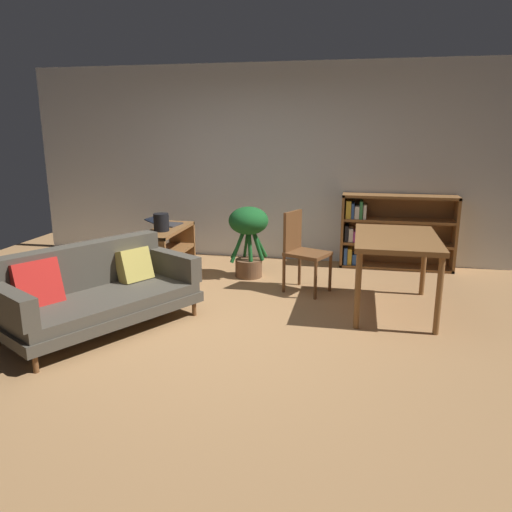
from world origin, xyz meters
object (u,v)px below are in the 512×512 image
(fabric_couch, at_px, (95,290))
(potted_floor_plant, at_px, (249,232))
(open_laptop, at_px, (165,223))
(dining_chair_near, at_px, (302,248))
(bookshelf, at_px, (390,231))
(desk_speaker, at_px, (161,222))
(media_console, at_px, (168,252))
(dining_table, at_px, (396,245))

(fabric_couch, bearing_deg, potted_floor_plant, 61.44)
(open_laptop, bearing_deg, dining_chair_near, -15.11)
(dining_chair_near, bearing_deg, bookshelf, 50.69)
(fabric_couch, relative_size, bookshelf, 1.32)
(bookshelf, bearing_deg, dining_chair_near, -129.31)
(fabric_couch, height_order, desk_speaker, desk_speaker)
(media_console, relative_size, open_laptop, 2.43)
(open_laptop, bearing_deg, desk_speaker, -74.91)
(open_laptop, xyz_separation_m, desk_speaker, (0.10, -0.39, 0.09))
(bookshelf, bearing_deg, desk_speaker, -157.32)
(potted_floor_plant, bearing_deg, open_laptop, 176.20)
(desk_speaker, bearing_deg, bookshelf, 22.68)
(potted_floor_plant, bearing_deg, bookshelf, 25.79)
(potted_floor_plant, height_order, bookshelf, bookshelf)
(open_laptop, relative_size, potted_floor_plant, 0.50)
(media_console, bearing_deg, desk_speaker, -90.92)
(fabric_couch, xyz_separation_m, desk_speaker, (0.02, 1.60, 0.35))
(dining_chair_near, distance_m, bookshelf, 1.65)
(desk_speaker, height_order, potted_floor_plant, potted_floor_plant)
(fabric_couch, xyz_separation_m, media_console, (0.02, 1.77, -0.06))
(desk_speaker, distance_m, bookshelf, 3.03)
(media_console, distance_m, dining_chair_near, 1.77)
(open_laptop, height_order, bookshelf, bookshelf)
(fabric_couch, distance_m, desk_speaker, 1.64)
(fabric_couch, distance_m, media_console, 1.77)
(dining_table, height_order, bookshelf, bookshelf)
(potted_floor_plant, bearing_deg, media_console, -171.71)
(media_console, relative_size, potted_floor_plant, 1.21)
(fabric_couch, height_order, media_console, fabric_couch)
(potted_floor_plant, bearing_deg, fabric_couch, -118.56)
(fabric_couch, relative_size, media_console, 1.80)
(media_console, xyz_separation_m, bookshelf, (2.79, 1.00, 0.19))
(dining_chair_near, height_order, bookshelf, bookshelf)
(dining_chair_near, bearing_deg, potted_floor_plant, 149.44)
(open_laptop, height_order, potted_floor_plant, potted_floor_plant)
(dining_table, bearing_deg, open_laptop, 161.68)
(desk_speaker, bearing_deg, media_console, 89.08)
(open_laptop, xyz_separation_m, dining_chair_near, (1.85, -0.50, -0.13))
(dining_table, bearing_deg, dining_chair_near, 156.08)
(media_console, height_order, bookshelf, bookshelf)
(potted_floor_plant, xyz_separation_m, dining_table, (1.72, -0.87, 0.12))
(media_console, xyz_separation_m, dining_chair_near, (1.74, -0.28, 0.20))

